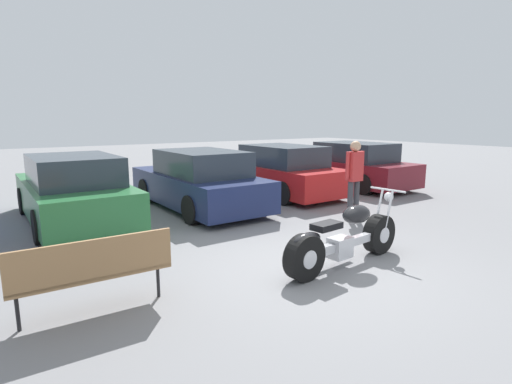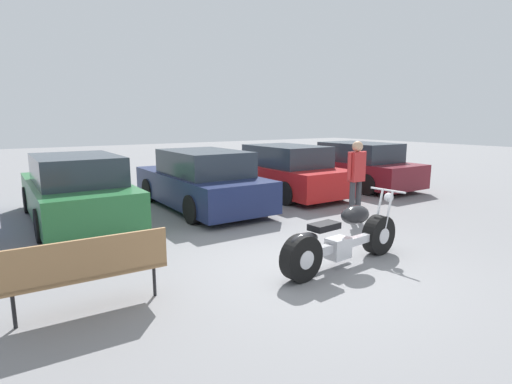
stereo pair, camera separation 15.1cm
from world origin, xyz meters
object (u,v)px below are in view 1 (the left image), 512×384
at_px(motorcycle, 344,239).
at_px(person_standing, 354,173).
at_px(parked_car_red, 279,172).
at_px(parked_car_maroon, 350,166).
at_px(parked_car_navy, 198,182).
at_px(parked_car_green, 74,191).
at_px(park_bench, 93,268).

bearing_deg(motorcycle, person_standing, 39.13).
xyz_separation_m(parked_car_red, parked_car_maroon, (2.73, -0.22, 0.00)).
height_order(parked_car_navy, person_standing, person_standing).
height_order(parked_car_green, parked_car_red, same).
xyz_separation_m(motorcycle, park_bench, (-3.36, 0.49, 0.14)).
relative_size(parked_car_maroon, park_bench, 2.58).
xyz_separation_m(parked_car_red, park_bench, (-6.11, -4.58, -0.10)).
distance_m(parked_car_green, parked_car_red, 5.46).
distance_m(parked_car_green, person_standing, 5.90).
distance_m(parked_car_navy, park_bench, 5.41).
relative_size(motorcycle, park_bench, 1.41).
bearing_deg(parked_car_navy, parked_car_green, 173.53).
relative_size(parked_car_green, parked_car_navy, 1.00).
distance_m(motorcycle, parked_car_navy, 4.71).
distance_m(motorcycle, parked_car_green, 5.70).
distance_m(parked_car_maroon, person_standing, 4.42).
bearing_deg(parked_car_navy, motorcycle, -90.24).
relative_size(parked_car_navy, person_standing, 2.58).
bearing_deg(park_bench, parked_car_green, 81.79).
bearing_deg(parked_car_red, park_bench, -143.15).
xyz_separation_m(parked_car_red, person_standing, (-0.49, -3.23, 0.35)).
bearing_deg(parked_car_maroon, motorcycle, -138.53).
height_order(parked_car_green, person_standing, person_standing).
bearing_deg(park_bench, parked_car_maroon, 26.23).
bearing_deg(parked_car_green, park_bench, -98.21).
bearing_deg(parked_car_maroon, park_bench, -153.77).
height_order(parked_car_red, parked_car_maroon, same).
height_order(parked_car_green, parked_car_navy, same).
xyz_separation_m(parked_car_navy, parked_car_red, (2.73, 0.36, 0.00)).
bearing_deg(person_standing, parked_car_maroon, 43.02).
bearing_deg(person_standing, motorcycle, -140.87).
height_order(parked_car_navy, park_bench, parked_car_navy).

